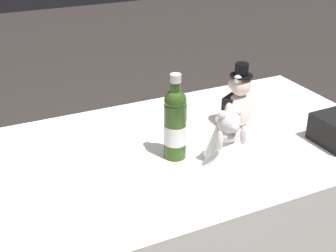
{
  "coord_description": "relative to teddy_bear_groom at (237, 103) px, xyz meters",
  "views": [
    {
      "loc": [
        -0.66,
        -1.39,
        1.61
      ],
      "look_at": [
        0.0,
        0.0,
        0.83
      ],
      "focal_mm": 49.1,
      "sensor_mm": 36.0,
      "label": 1
    }
  ],
  "objects": [
    {
      "name": "teddy_bear_bride",
      "position": [
        -0.21,
        -0.24,
        -0.01
      ],
      "size": [
        0.18,
        0.21,
        0.22
      ],
      "color": "white",
      "rests_on": "reception_table"
    },
    {
      "name": "champagne_bottle",
      "position": [
        -0.35,
        -0.13,
        0.04
      ],
      "size": [
        0.08,
        0.08,
        0.33
      ],
      "color": "#2B4817",
      "rests_on": "reception_table"
    },
    {
      "name": "teddy_bear_groom",
      "position": [
        0.0,
        0.0,
        0.0
      ],
      "size": [
        0.15,
        0.15,
        0.28
      ],
      "color": "beige",
      "rests_on": "reception_table"
    },
    {
      "name": "reception_table",
      "position": [
        -0.35,
        -0.07,
        -0.47
      ],
      "size": [
        1.8,
        0.94,
        0.73
      ],
      "primitive_type": "cube",
      "color": "white",
      "rests_on": "ground_plane"
    }
  ]
}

